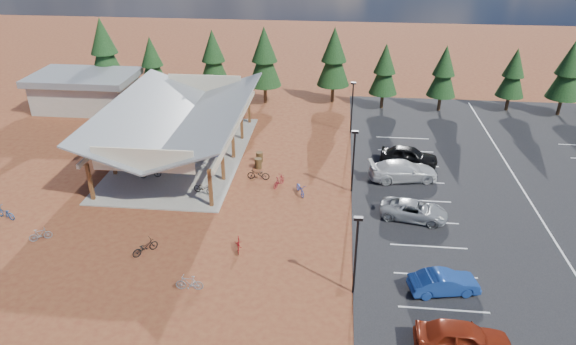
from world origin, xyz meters
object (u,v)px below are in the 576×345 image
(bike_pavilion, at_px, (179,116))
(bike_15, at_px, (279,181))
(trash_bin_0, at_px, (258,163))
(car_3, at_px, (403,171))
(bike_5, at_px, (198,164))
(trash_bin_1, at_px, (259,157))
(bike_2, at_px, (153,138))
(car_4, at_px, (409,156))
(outbuilding, at_px, (86,91))
(bike_7, at_px, (219,128))
(car_1, at_px, (444,283))
(bike_4, at_px, (203,188))
(lamp_post_2, at_px, (352,104))
(lamp_post_0, at_px, (356,250))
(bike_12, at_px, (145,247))
(bike_6, at_px, (211,152))
(car_0, at_px, (463,338))
(bike_3, at_px, (193,123))
(bike_11, at_px, (239,244))
(bike_14, at_px, (300,189))
(car_2, at_px, (414,210))
(bike_16, at_px, (258,174))
(bike_0, at_px, (150,172))
(bike_13, at_px, (189,283))
(bike_9, at_px, (40,235))
(bike_1, at_px, (139,162))
(bike_10, at_px, (5,213))
(lamp_post_1, at_px, (354,157))

(bike_pavilion, bearing_deg, bike_15, -27.36)
(trash_bin_0, height_order, car_3, car_3)
(bike_5, height_order, bike_15, bike_5)
(trash_bin_1, height_order, bike_15, bike_15)
(bike_2, relative_size, car_4, 0.32)
(outbuilding, height_order, bike_7, outbuilding)
(car_1, bearing_deg, bike_4, 48.35)
(lamp_post_2, bearing_deg, lamp_post_0, -90.00)
(trash_bin_1, height_order, bike_12, bike_12)
(bike_6, bearing_deg, car_0, -135.24)
(outbuilding, relative_size, bike_3, 5.92)
(bike_11, bearing_deg, bike_7, 97.41)
(bike_6, bearing_deg, lamp_post_2, -56.38)
(trash_bin_0, height_order, bike_14, bike_14)
(trash_bin_0, relative_size, car_2, 0.19)
(bike_7, height_order, bike_15, bike_7)
(bike_5, bearing_deg, bike_16, -115.07)
(car_1, bearing_deg, bike_0, 49.87)
(bike_6, height_order, car_1, car_1)
(lamp_post_0, height_order, bike_12, lamp_post_0)
(car_0, bearing_deg, bike_13, 79.80)
(bike_pavilion, height_order, outbuilding, bike_pavilion)
(bike_3, height_order, bike_14, bike_3)
(trash_bin_0, relative_size, bike_9, 0.61)
(bike_1, xyz_separation_m, bike_14, (13.99, -2.94, -0.16))
(car_2, bearing_deg, outbuilding, 70.81)
(bike_15, bearing_deg, car_2, -175.81)
(bike_6, height_order, bike_11, bike_6)
(bike_5, distance_m, bike_7, 7.78)
(bike_0, distance_m, bike_9, 10.26)
(bike_10, xyz_separation_m, car_0, (30.05, -9.36, 0.38))
(car_4, bearing_deg, bike_16, 118.74)
(bike_3, relative_size, bike_13, 1.13)
(bike_5, xyz_separation_m, car_2, (17.26, -5.94, 0.14))
(bike_1, bearing_deg, bike_16, -91.96)
(bike_2, relative_size, bike_13, 0.93)
(car_0, height_order, car_2, car_0)
(bike_2, bearing_deg, bike_4, -151.23)
(outbuilding, xyz_separation_m, car_2, (33.37, -19.57, -1.33))
(bike_16, bearing_deg, bike_2, -118.37)
(bike_0, bearing_deg, bike_6, -58.75)
(bike_3, xyz_separation_m, car_1, (20.89, -22.61, 0.04))
(lamp_post_2, distance_m, bike_4, 18.02)
(bike_6, relative_size, bike_14, 0.91)
(lamp_post_2, bearing_deg, bike_7, -171.84)
(bike_10, bearing_deg, lamp_post_2, 146.11)
(bike_1, relative_size, bike_6, 1.09)
(bike_1, bearing_deg, bike_15, -95.83)
(lamp_post_1, xyz_separation_m, car_0, (5.35, -15.89, -2.13))
(outbuilding, height_order, lamp_post_1, lamp_post_1)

